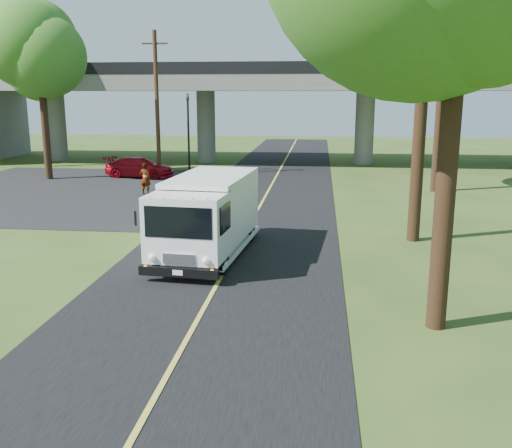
# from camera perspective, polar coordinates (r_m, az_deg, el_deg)

# --- Properties ---
(ground) EXTENTS (120.00, 120.00, 0.00)m
(ground) POSITION_cam_1_polar(r_m,az_deg,el_deg) (13.02, -6.55, -10.81)
(ground) COLOR #2F4819
(ground) RESTS_ON ground
(road) EXTENTS (7.00, 90.00, 0.02)m
(road) POSITION_cam_1_polar(r_m,az_deg,el_deg) (22.39, -0.86, -0.52)
(road) COLOR black
(road) RESTS_ON ground
(parking_lot) EXTENTS (16.00, 18.00, 0.01)m
(parking_lot) POSITION_cam_1_polar(r_m,az_deg,el_deg) (33.06, -18.31, 3.21)
(parking_lot) COLOR black
(parking_lot) RESTS_ON ground
(lane_line) EXTENTS (0.12, 90.00, 0.01)m
(lane_line) POSITION_cam_1_polar(r_m,az_deg,el_deg) (22.39, -0.86, -0.47)
(lane_line) COLOR gold
(lane_line) RESTS_ON road
(overpass) EXTENTS (54.00, 10.00, 7.30)m
(overpass) POSITION_cam_1_polar(r_m,az_deg,el_deg) (43.69, 2.86, 12.06)
(overpass) COLOR slate
(overpass) RESTS_ON ground
(traffic_signal) EXTENTS (0.18, 0.22, 5.20)m
(traffic_signal) POSITION_cam_1_polar(r_m,az_deg,el_deg) (38.66, -6.79, 9.86)
(traffic_signal) COLOR black
(traffic_signal) RESTS_ON ground
(utility_pole) EXTENTS (1.60, 0.26, 9.00)m
(utility_pole) POSITION_cam_1_polar(r_m,az_deg,el_deg) (37.06, -9.87, 11.79)
(utility_pole) COLOR #472D19
(utility_pole) RESTS_ON ground
(tree_right_far) EXTENTS (5.77, 5.67, 10.99)m
(tree_right_far) POSITION_cam_1_polar(r_m,az_deg,el_deg) (32.23, 18.84, 17.77)
(tree_right_far) COLOR #382314
(tree_right_far) RESTS_ON ground
(tree_left_lot) EXTENTS (5.60, 5.50, 10.50)m
(tree_left_lot) POSITION_cam_1_polar(r_m,az_deg,el_deg) (37.41, -20.74, 16.25)
(tree_left_lot) COLOR #382314
(tree_left_lot) RESTS_ON ground
(tree_left_far) EXTENTS (5.26, 5.16, 9.89)m
(tree_left_far) POSITION_cam_1_polar(r_m,az_deg,el_deg) (44.08, -20.67, 15.04)
(tree_left_far) COLOR #382314
(tree_left_far) RESTS_ON ground
(step_van) EXTENTS (2.79, 6.35, 2.59)m
(step_van) POSITION_cam_1_polar(r_m,az_deg,el_deg) (18.59, -4.84, 1.05)
(step_van) COLOR white
(step_van) RESTS_ON ground
(red_sedan) EXTENTS (4.60, 2.36, 1.28)m
(red_sedan) POSITION_cam_1_polar(r_m,az_deg,el_deg) (37.04, -11.55, 5.57)
(red_sedan) COLOR #9B0915
(red_sedan) RESTS_ON ground
(pedestrian) EXTENTS (0.66, 0.49, 1.66)m
(pedestrian) POSITION_cam_1_polar(r_m,az_deg,el_deg) (30.68, -11.02, 4.48)
(pedestrian) COLOR gray
(pedestrian) RESTS_ON ground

